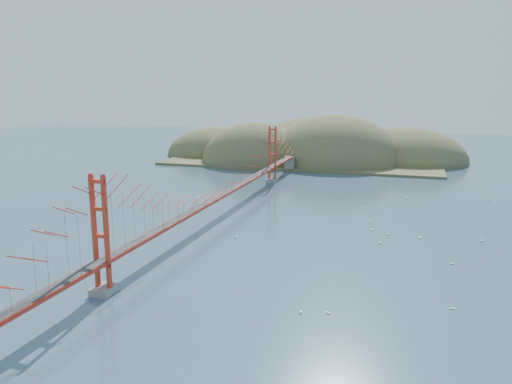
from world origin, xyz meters
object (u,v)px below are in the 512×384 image
(bridge, at_px, (219,172))
(sailboat_1, at_px, (371,229))
(sailboat_2, at_px, (453,308))
(sailboat_0, at_px, (380,242))

(bridge, height_order, sailboat_1, bridge)
(bridge, distance_m, sailboat_2, 40.29)
(bridge, distance_m, sailboat_1, 23.71)
(sailboat_2, distance_m, sailboat_0, 19.35)
(bridge, relative_size, sailboat_0, 140.54)
(sailboat_2, relative_size, sailboat_0, 0.90)
(sailboat_2, height_order, sailboat_0, sailboat_0)
(sailboat_2, xyz_separation_m, sailboat_1, (-9.07, 23.49, 0.01))
(sailboat_2, bearing_deg, sailboat_0, 112.76)
(bridge, height_order, sailboat_0, bridge)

